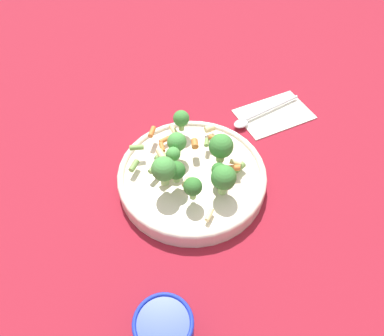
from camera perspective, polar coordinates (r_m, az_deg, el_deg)
The scene contains 6 objects.
ground_plane at distance 0.76m, azimuth 0.00°, elevation -2.24°, with size 3.00×3.00×0.00m, color maroon.
bowl at distance 0.75m, azimuth 0.00°, elevation -1.30°, with size 0.29×0.29×0.04m.
pasta_salad at distance 0.70m, azimuth 0.29°, elevation 1.38°, with size 0.23×0.21×0.08m.
cup at distance 0.58m, azimuth -4.19°, elevation -23.64°, with size 0.08×0.08×0.09m.
napkin at distance 0.92m, azimuth 12.39°, elevation 8.07°, with size 0.17×0.20×0.01m.
spoon at distance 0.89m, azimuth 9.73°, elevation 7.71°, with size 0.07×0.19×0.01m.
Camera 1 is at (0.31, -0.35, 0.61)m, focal length 35.00 mm.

